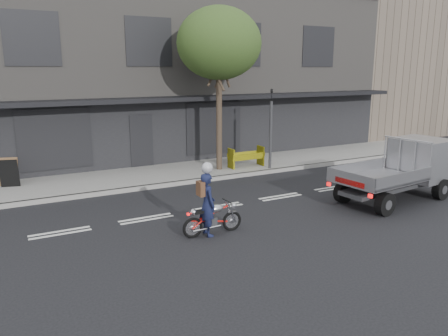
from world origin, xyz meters
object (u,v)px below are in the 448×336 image
construction_barrier (249,158)px  sandwich_board (9,173)px  motorcycle (213,218)px  traffic_light_pole (271,133)px  flatbed_ute (414,163)px  rider (207,204)px  street_tree (219,44)px

construction_barrier → sandwich_board: 9.31m
motorcycle → construction_barrier: bearing=52.2°
construction_barrier → sandwich_board: bearing=172.0°
traffic_light_pole → flatbed_ute: bearing=-67.2°
construction_barrier → motorcycle: bearing=-128.6°
traffic_light_pole → rider: (-5.55, -5.33, -0.81)m
construction_barrier → sandwich_board: (-9.22, 1.30, 0.07)m
motorcycle → flatbed_ute: (7.66, -0.04, 0.72)m
rider → sandwich_board: bearing=32.6°
street_tree → traffic_light_pole: bearing=-23.0°
rider → flatbed_ute: (7.81, -0.04, 0.33)m
motorcycle → sandwich_board: (-4.57, 7.12, 0.21)m
street_tree → construction_barrier: (1.25, -0.36, -4.68)m
construction_barrier → sandwich_board: size_ratio=1.55×
rider → sandwich_board: 8.38m
flatbed_ute → motorcycle: bearing=173.8°
street_tree → traffic_light_pole: 4.23m
construction_barrier → rider: bearing=-129.5°
rider → sandwich_board: size_ratio=1.65×
street_tree → traffic_light_pole: street_tree is taller
rider → sandwich_board: rider is taller
construction_barrier → street_tree: bearing=163.9°
flatbed_ute → sandwich_board: flatbed_ute is taller
street_tree → sandwich_board: 9.26m
traffic_light_pole → street_tree: bearing=157.0°
motorcycle → rider: rider is taller
street_tree → rider: street_tree is taller
construction_barrier → sandwich_board: sandwich_board is taller
motorcycle → rider: bearing=-179.2°
flatbed_ute → construction_barrier: flatbed_ute is taller
sandwich_board → street_tree: bearing=9.1°
traffic_light_pole → sandwich_board: bearing=169.9°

